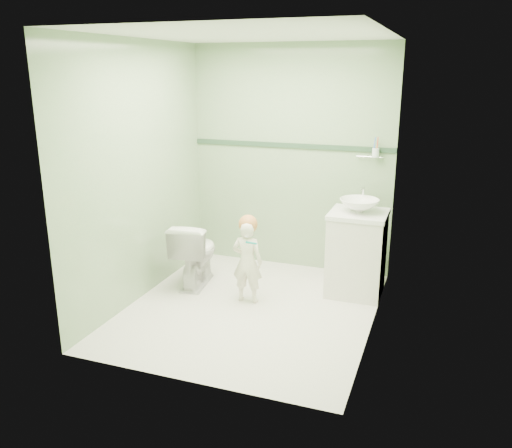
% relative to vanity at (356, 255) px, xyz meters
% --- Properties ---
extents(ground, '(2.50, 2.50, 0.00)m').
position_rel_vanity_xyz_m(ground, '(-0.84, -0.70, -0.40)').
color(ground, white).
rests_on(ground, ground).
extents(room_shell, '(2.50, 2.54, 2.40)m').
position_rel_vanity_xyz_m(room_shell, '(-0.84, -0.70, 0.80)').
color(room_shell, '#85AE7C').
rests_on(room_shell, ground).
extents(trim_stripe, '(2.20, 0.02, 0.05)m').
position_rel_vanity_xyz_m(trim_stripe, '(-0.84, 0.54, 0.95)').
color(trim_stripe, '#2C4A33').
rests_on(trim_stripe, room_shell).
extents(vanity, '(0.52, 0.50, 0.80)m').
position_rel_vanity_xyz_m(vanity, '(0.00, 0.00, 0.00)').
color(vanity, white).
rests_on(vanity, ground).
extents(counter, '(0.54, 0.52, 0.04)m').
position_rel_vanity_xyz_m(counter, '(0.00, 0.00, 0.41)').
color(counter, white).
rests_on(counter, vanity).
extents(basin, '(0.37, 0.37, 0.13)m').
position_rel_vanity_xyz_m(basin, '(0.00, 0.00, 0.49)').
color(basin, white).
rests_on(basin, counter).
extents(faucet, '(0.03, 0.13, 0.18)m').
position_rel_vanity_xyz_m(faucet, '(0.00, 0.19, 0.57)').
color(faucet, silver).
rests_on(faucet, counter).
extents(cup_holder, '(0.26, 0.07, 0.21)m').
position_rel_vanity_xyz_m(cup_holder, '(0.05, 0.48, 0.93)').
color(cup_holder, silver).
rests_on(cup_holder, room_shell).
extents(toilet, '(0.46, 0.70, 0.67)m').
position_rel_vanity_xyz_m(toilet, '(-1.58, -0.32, -0.06)').
color(toilet, white).
rests_on(toilet, ground).
extents(toddler, '(0.30, 0.21, 0.79)m').
position_rel_vanity_xyz_m(toddler, '(-0.93, -0.54, -0.00)').
color(toddler, '#EFE7CF').
rests_on(toddler, ground).
extents(hair_cap, '(0.18, 0.18, 0.18)m').
position_rel_vanity_xyz_m(hair_cap, '(-0.93, -0.52, 0.36)').
color(hair_cap, '#C1783C').
rests_on(hair_cap, toddler).
extents(teal_toothbrush, '(0.11, 0.13, 0.08)m').
position_rel_vanity_xyz_m(teal_toothbrush, '(-0.85, -0.66, 0.24)').
color(teal_toothbrush, '#0B9590').
rests_on(teal_toothbrush, toddler).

